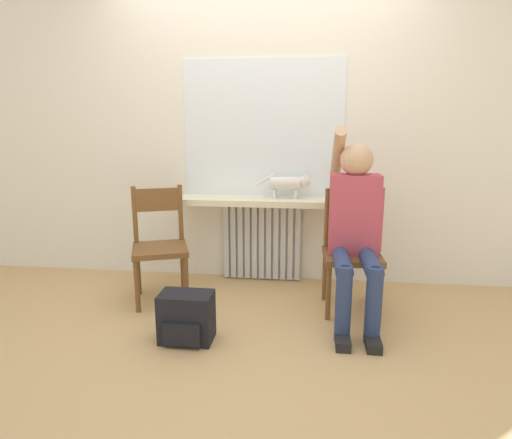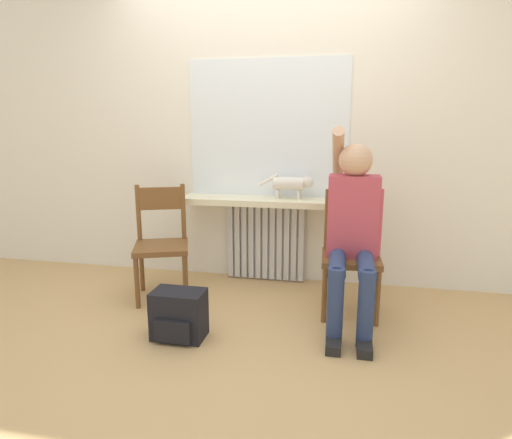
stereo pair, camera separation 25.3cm
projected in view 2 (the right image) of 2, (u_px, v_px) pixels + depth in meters
The scene contains 10 objects.
ground_plane at pixel (232, 342), 2.65m from camera, with size 12.00×12.00×0.00m, color tan.
wall_with_window at pixel (268, 121), 3.54m from camera, with size 7.00×0.06×2.70m.
radiator at pixel (266, 241), 3.68m from camera, with size 0.68×0.08×0.68m.
windowsill at pixel (264, 201), 3.50m from camera, with size 1.38×0.31×0.05m.
window_glass at pixel (268, 129), 3.52m from camera, with size 1.33×0.01×1.11m.
chair_left at pixel (161, 242), 3.29m from camera, with size 0.51×0.51×0.86m.
chair_right at pixel (351, 252), 3.01m from camera, with size 0.41×0.41×0.86m.
person at pixel (353, 226), 2.84m from camera, with size 0.36×1.04×1.31m.
cat at pixel (292, 184), 3.44m from camera, with size 0.44×0.10×0.20m.
backpack at pixel (179, 315), 2.68m from camera, with size 0.33×0.23×0.31m.
Camera 2 is at (0.64, -2.35, 1.31)m, focal length 30.00 mm.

